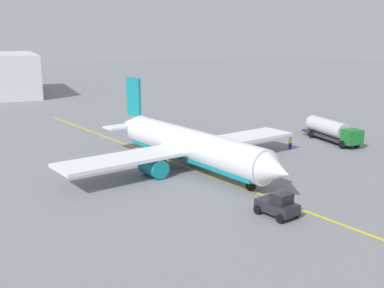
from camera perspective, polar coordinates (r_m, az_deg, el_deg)
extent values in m
plane|color=slate|center=(55.21, 0.00, -3.03)|extent=(400.00, 400.00, 0.00)
cylinder|color=white|center=(54.48, 0.00, -0.17)|extent=(23.64, 5.42, 3.67)
cube|color=teal|center=(54.73, 0.00, -1.20)|extent=(22.29, 4.66, 1.03)
cone|color=white|center=(45.16, 10.05, -3.24)|extent=(3.51, 3.76, 3.53)
cone|color=white|center=(65.57, -7.25, 2.37)|extent=(4.78, 3.46, 3.12)
cube|color=teal|center=(64.39, -7.06, 5.66)|extent=(3.22, 0.60, 5.20)
cube|color=white|center=(65.01, -6.96, 2.31)|extent=(3.02, 8.56, 0.24)
cube|color=white|center=(55.37, -0.63, -0.44)|extent=(7.15, 31.76, 0.36)
cylinder|color=teal|center=(58.24, 3.96, -1.04)|extent=(3.35, 2.33, 2.10)
cylinder|color=teal|center=(52.21, -4.69, -2.76)|extent=(3.35, 2.33, 2.10)
cylinder|color=#4C4C51|center=(47.81, 7.11, -4.32)|extent=(0.24, 0.24, 1.18)
cylinder|color=black|center=(47.99, 7.09, -4.99)|extent=(1.13, 0.48, 1.10)
cylinder|color=#4C4C51|center=(57.97, 0.85, -1.07)|extent=(0.24, 0.24, 1.18)
cylinder|color=black|center=(58.12, 0.85, -1.63)|extent=(1.13, 0.48, 1.10)
cylinder|color=#4C4C51|center=(55.02, -3.42, -1.88)|extent=(0.24, 0.24, 1.18)
cylinder|color=black|center=(55.18, -3.41, -2.47)|extent=(1.13, 0.48, 1.10)
cube|color=#2D2D33|center=(72.04, 16.25, 0.89)|extent=(10.91, 4.73, 0.30)
cube|color=#196B28|center=(68.07, 18.74, 0.83)|extent=(2.47, 2.77, 2.00)
cube|color=black|center=(67.32, 19.25, 1.00)|extent=(0.59, 1.99, 0.90)
cylinder|color=silver|center=(72.25, 16.03, 1.99)|extent=(8.14, 3.93, 2.30)
cylinder|color=black|center=(69.39, 19.27, 0.08)|extent=(1.15, 0.58, 1.10)
cylinder|color=black|center=(67.84, 17.64, -0.09)|extent=(1.15, 0.58, 1.10)
cylinder|color=black|center=(74.95, 15.77, 1.27)|extent=(1.15, 0.58, 1.10)
cylinder|color=black|center=(73.52, 14.19, 1.14)|extent=(1.15, 0.58, 1.10)
cube|color=#232328|center=(41.89, 10.21, -7.44)|extent=(3.77, 2.32, 0.90)
cube|color=black|center=(41.28, 10.78, -6.45)|extent=(1.54, 1.72, 0.90)
cylinder|color=black|center=(42.18, 7.94, -7.86)|extent=(0.82, 0.37, 0.80)
cylinder|color=black|center=(43.56, 9.78, -7.23)|extent=(0.82, 0.37, 0.80)
cylinder|color=black|center=(40.56, 10.61, -8.85)|extent=(0.82, 0.37, 0.80)
cylinder|color=black|center=(41.99, 12.43, -8.15)|extent=(0.82, 0.37, 0.80)
cube|color=navy|center=(65.96, 11.75, -0.21)|extent=(0.54, 0.50, 0.85)
cube|color=yellow|center=(65.80, 11.78, 0.40)|extent=(0.63, 0.58, 0.60)
sphere|color=tan|center=(65.70, 11.80, 0.77)|extent=(0.24, 0.24, 0.24)
cone|color=#F2590F|center=(42.70, 9.75, -7.80)|extent=(0.55, 0.55, 0.61)
cube|color=silver|center=(130.44, -22.21, 7.79)|extent=(33.08, 22.70, 10.36)
cube|color=yellow|center=(55.21, 0.00, -3.02)|extent=(85.53, 6.73, 0.01)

